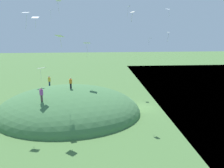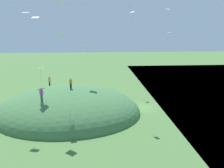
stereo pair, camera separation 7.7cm
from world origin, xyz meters
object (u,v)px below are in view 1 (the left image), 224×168
Objects in this scene: person_on_hilltop at (49,80)px; kite_2 at (59,2)px; kite_5 at (35,18)px; kite_11 at (168,33)px; kite_0 at (51,11)px; kite_7 at (87,44)px; person_near_shore at (41,93)px; kite_9 at (41,69)px; kite_8 at (168,9)px; kite_6 at (26,14)px; kite_10 at (59,36)px; kite_3 at (132,13)px; kite_4 at (150,39)px; kite_1 at (129,7)px; person_watching_kites at (71,82)px.

person_on_hilltop is 13.44m from kite_2.
kite_5 is 1.00× the size of kite_11.
kite_0 reaches higher than kite_5.
person_near_shore is at bearing 48.93° from kite_7.
kite_9 is (0.04, -1.04, 2.91)m from person_near_shore.
kite_8 is (-22.20, -9.49, 11.77)m from person_on_hilltop.
kite_8 is at bearing -141.98° from kite_6.
person_on_hilltop is at bearing -72.12° from kite_10.
kite_6 is at bearing 89.68° from kite_0.
person_on_hilltop is 0.92× the size of kite_11.
kite_3 is 16.37m from kite_5.
kite_6 is (-1.09, 9.73, 0.24)m from kite_5.
kite_0 is 22.85m from kite_8.
kite_11 is (-24.09, -7.36, -2.69)m from kite_5.
kite_2 reaches higher than person_near_shore.
kite_4 is (-17.58, -17.24, 5.73)m from person_near_shore.
kite_11 is (-0.06, 0.85, -4.56)m from kite_8.
kite_8 is 27.89m from kite_10.
kite_0 is 0.87× the size of kite_6.
kite_5 is 1.13× the size of kite_8.
kite_8 is at bearing 179.41° from person_near_shore.
kite_8 reaches higher than kite_7.
kite_3 is 15.56m from kite_4.
kite_11 reaches higher than person_on_hilltop.
kite_4 is 25.19m from kite_6.
person_near_shore is 1.05× the size of kite_2.
kite_7 is (11.90, 10.72, -0.12)m from kite_4.
kite_1 reaches higher than kite_9.
person_watching_kites is 20.23m from kite_4.
kite_1 is at bearing 174.84° from kite_0.
kite_6 reaches higher than kite_5.
person_watching_kites is 0.91× the size of kite_2.
kite_2 is (-2.92, 5.87, 11.73)m from person_on_hilltop.
kite_1 is 14.70m from kite_7.
kite_7 is at bearing 36.71° from kite_11.
kite_1 is 7.16m from kite_4.
person_watching_kites reaches higher than person_on_hilltop.
kite_4 is 0.81× the size of kite_10.
kite_5 is 9.79m from kite_6.
kite_0 is 1.06× the size of kite_2.
kite_2 is 9.06m from kite_9.
kite_8 is (-9.55, -15.82, 1.39)m from kite_3.
kite_5 is 13.34m from kite_10.
person_near_shore is 0.95× the size of kite_11.
kite_9 is at bearing 40.15° from kite_8.
kite_2 reaches higher than kite_0.
kite_2 is 0.91× the size of kite_5.
kite_5 is at bearing 18.86° from kite_8.
person_watching_kites is 0.75× the size of kite_6.
kite_5 reaches higher than person_watching_kites.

